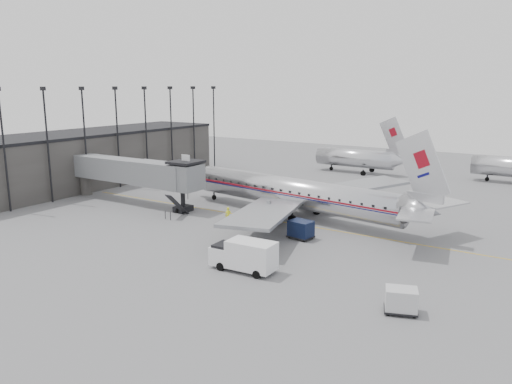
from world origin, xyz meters
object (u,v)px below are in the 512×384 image
baggage_cart_navy (301,229)px  ramp_worker (228,215)px  airliner (297,194)px  baggage_cart_white (401,300)px  service_van (244,255)px

baggage_cart_navy → ramp_worker: (-9.61, 0.63, -0.06)m
baggage_cart_navy → ramp_worker: 9.63m
airliner → baggage_cart_navy: (4.44, -7.44, -1.85)m
airliner → baggage_cart_white: airliner is taller
service_van → baggage_cart_white: 13.65m
baggage_cart_navy → baggage_cart_white: bearing=-31.5°
baggage_cart_navy → service_van: bearing=-81.0°
baggage_cart_white → ramp_worker: ramp_worker is taller
service_van → baggage_cart_navy: service_van is taller
airliner → ramp_worker: bearing=-118.9°
airliner → service_van: bearing=-67.6°
service_van → ramp_worker: service_van is taller
airliner → service_van: 18.70m
service_van → ramp_worker: bearing=128.5°
baggage_cart_navy → baggage_cart_white: (13.75, -11.46, -0.07)m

